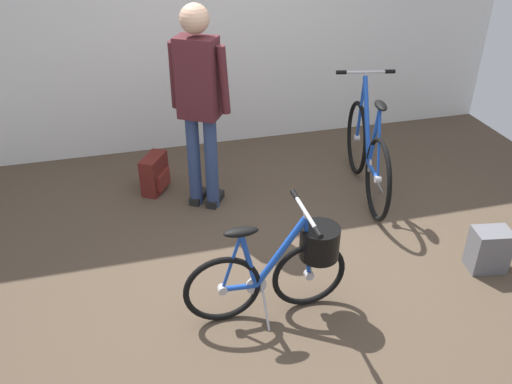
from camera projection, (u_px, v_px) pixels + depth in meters
name	position (u px, v px, depth m)	size (l,w,h in m)	color
ground_plane	(269.00, 262.00, 4.08)	(6.38, 6.38, 0.00)	brown
folding_bike_foreground	(286.00, 264.00, 3.46)	(1.10, 0.53, 0.78)	black
display_bike_left	(367.00, 153.00, 4.80)	(0.53, 1.50, 1.05)	black
visitor_near_wall	(199.00, 98.00, 4.29)	(0.46, 0.38, 1.74)	navy
backpack_on_floor	(155.00, 174.00, 4.92)	(0.29, 0.35, 0.35)	maroon
handbag_on_floor	(488.00, 249.00, 3.95)	(0.30, 0.26, 0.33)	slate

